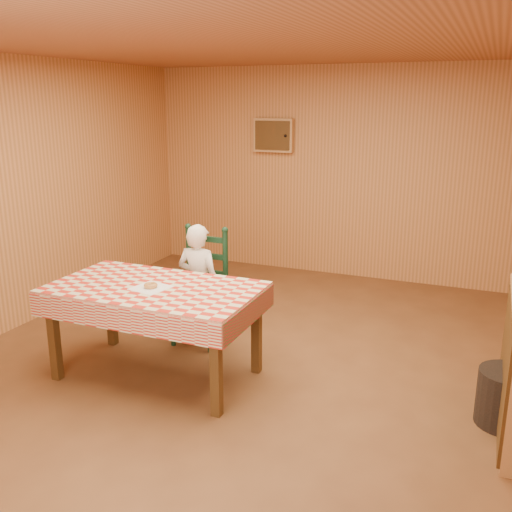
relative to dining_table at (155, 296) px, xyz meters
The scene contains 8 objects.
ground 1.00m from the dining_table, 26.99° to the left, with size 6.00×6.00×0.00m, color brown.
cabin_walls 1.57m from the dining_table, 53.18° to the left, with size 5.10×6.05×2.65m.
dining_table is the anchor object (origin of this frame).
ladder_chair 0.81m from the dining_table, 90.00° to the left, with size 0.44×0.40×1.08m.
seated_child 0.74m from the dining_table, 90.00° to the left, with size 0.41×0.27×1.12m, color white.
napkin 0.10m from the dining_table, 90.00° to the right, with size 0.26×0.26×0.00m, color white.
donut 0.12m from the dining_table, 90.00° to the right, with size 0.11×0.11×0.04m, color #BC8243.
storage_bin 2.68m from the dining_table, ahead, with size 0.40×0.40×0.40m, color black.
Camera 1 is at (1.73, -3.96, 2.19)m, focal length 40.00 mm.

